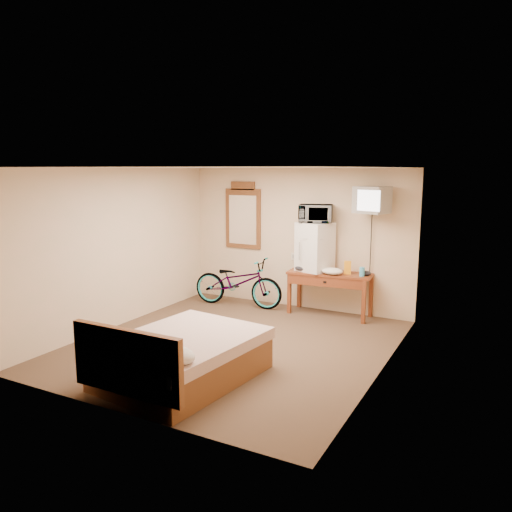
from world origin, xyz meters
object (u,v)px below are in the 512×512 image
blue_cup (362,272)px  bed (179,357)px  microwave (316,214)px  bicycle (238,282)px  mini_fridge (315,247)px  crt_television (372,200)px  wall_mirror (243,216)px  desk (329,279)px

blue_cup → bed: 3.61m
microwave → bicycle: microwave is taller
mini_fridge → microwave: bearing=56.3°
bed → mini_fridge: bearing=83.8°
crt_television → wall_mirror: size_ratio=0.52×
microwave → wall_mirror: wall_mirror is taller
crt_television → wall_mirror: 2.54m
mini_fridge → blue_cup: (0.85, -0.06, -0.34)m
crt_television → bed: size_ratio=0.32×
bicycle → bed: bearing=-167.8°
microwave → blue_cup: microwave is taller
desk → crt_television: (0.67, 0.02, 1.36)m
blue_cup → bed: bearing=-110.0°
mini_fridge → bicycle: (-1.39, -0.24, -0.72)m
mini_fridge → crt_television: 1.26m
mini_fridge → wall_mirror: size_ratio=0.67×
bicycle → crt_television: bearing=-90.1°
bed → desk: bearing=79.1°
mini_fridge → microwave: 0.57m
desk → microwave: (-0.28, 0.04, 1.10)m
microwave → bed: 3.73m
microwave → wall_mirror: bearing=155.2°
crt_television → bicycle: (-2.34, -0.22, -1.55)m
wall_mirror → crt_television: bearing=-5.8°
mini_fridge → bed: size_ratio=0.41×
blue_cup → wall_mirror: bearing=172.8°
desk → crt_television: bearing=1.9°
bicycle → bed: size_ratio=0.85×
mini_fridge → bicycle: bearing=-170.3°
mini_fridge → crt_television: (0.96, -0.01, 0.83)m
desk → bed: (-0.65, -3.38, -0.34)m
crt_television → bed: (-1.33, -3.40, -1.70)m
wall_mirror → bed: wall_mirror is taller
desk → bed: size_ratio=0.72×
blue_cup → crt_television: size_ratio=0.23×
desk → wall_mirror: 2.08m
blue_cup → bicycle: bearing=-175.6°
desk → bicycle: 1.69m
mini_fridge → desk: bearing=-7.1°
microwave → desk: bearing=-23.1°
wall_mirror → bed: 4.05m
desk → bicycle: bearing=-173.1°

